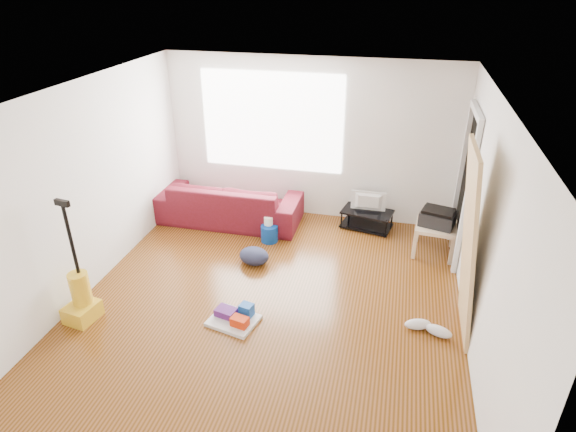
% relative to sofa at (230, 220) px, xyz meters
% --- Properties ---
extents(room, '(4.51, 5.01, 2.51)m').
position_rel_sofa_xyz_m(room, '(1.24, -1.80, 1.25)').
color(room, '#472806').
rests_on(room, ground).
extents(sofa, '(2.24, 0.87, 0.65)m').
position_rel_sofa_xyz_m(sofa, '(0.00, 0.00, 0.00)').
color(sofa, maroon).
rests_on(sofa, ground).
extents(tv_stand, '(0.83, 0.57, 0.28)m').
position_rel_sofa_xyz_m(tv_stand, '(2.14, 0.27, 0.15)').
color(tv_stand, black).
rests_on(tv_stand, ground).
extents(tv, '(0.53, 0.07, 0.30)m').
position_rel_sofa_xyz_m(tv, '(2.14, 0.27, 0.44)').
color(tv, black).
rests_on(tv, tv_stand).
extents(side_table, '(0.59, 0.59, 0.44)m').
position_rel_sofa_xyz_m(side_table, '(3.12, -0.26, 0.37)').
color(side_table, tan).
rests_on(side_table, ground).
extents(printer, '(0.53, 0.45, 0.24)m').
position_rel_sofa_xyz_m(printer, '(3.12, -0.26, 0.56)').
color(printer, black).
rests_on(printer, side_table).
extents(bucket, '(0.30, 0.30, 0.25)m').
position_rel_sofa_xyz_m(bucket, '(0.78, -0.48, 0.00)').
color(bucket, '#083895').
rests_on(bucket, ground).
extents(toilet_paper, '(0.13, 0.13, 0.12)m').
position_rel_sofa_xyz_m(toilet_paper, '(0.76, -0.44, 0.18)').
color(toilet_paper, white).
rests_on(toilet_paper, bucket).
extents(cleaning_tray, '(0.61, 0.53, 0.19)m').
position_rel_sofa_xyz_m(cleaning_tray, '(0.88, -2.34, 0.06)').
color(cleaning_tray, silver).
rests_on(cleaning_tray, ground).
extents(backpack, '(0.48, 0.42, 0.23)m').
position_rel_sofa_xyz_m(backpack, '(0.74, -1.12, 0.00)').
color(backpack, black).
rests_on(backpack, ground).
extents(sneakers, '(0.54, 0.28, 0.12)m').
position_rel_sofa_xyz_m(sneakers, '(3.02, -2.02, 0.06)').
color(sneakers, silver).
rests_on(sneakers, ground).
extents(vacuum, '(0.36, 0.40, 1.47)m').
position_rel_sofa_xyz_m(vacuum, '(-0.83, -2.67, 0.27)').
color(vacuum, gold).
rests_on(vacuum, ground).
extents(door_panel, '(0.26, 0.85, 2.11)m').
position_rel_sofa_xyz_m(door_panel, '(3.30, -1.86, 0.00)').
color(door_panel, tan).
rests_on(door_panel, ground).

